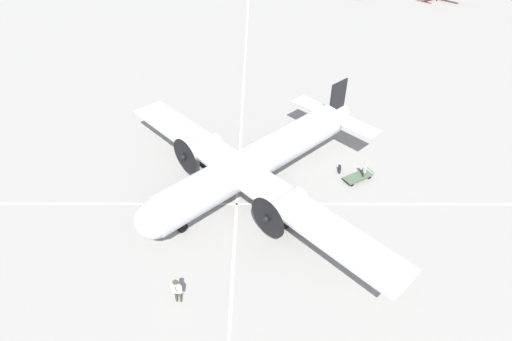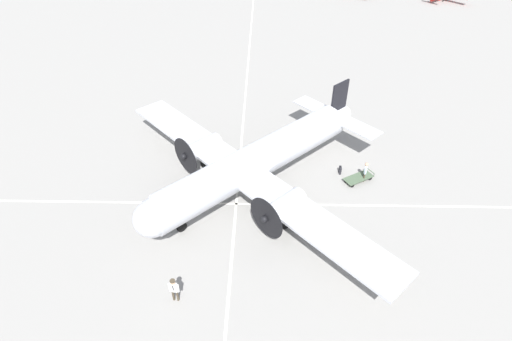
{
  "view_description": "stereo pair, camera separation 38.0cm",
  "coord_description": "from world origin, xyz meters",
  "px_view_note": "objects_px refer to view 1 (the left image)",
  "views": [
    {
      "loc": [
        -22.0,
        -0.03,
        18.93
      ],
      "look_at": [
        0.0,
        0.0,
        1.54
      ],
      "focal_mm": 28.0,
      "sensor_mm": 36.0,
      "label": 1
    },
    {
      "loc": [
        -21.99,
        -0.41,
        18.93
      ],
      "look_at": [
        0.0,
        0.0,
        1.54
      ],
      "focal_mm": 28.0,
      "sensor_mm": 36.0,
      "label": 2
    }
  ],
  "objects_px": {
    "crew_foreground": "(177,289)",
    "passenger_boarding": "(365,169)",
    "baggage_cart": "(358,177)",
    "airliner_main": "(252,163)",
    "suitcase_near_door": "(339,169)"
  },
  "relations": [
    {
      "from": "crew_foreground",
      "to": "passenger_boarding",
      "type": "bearing_deg",
      "value": -133.17
    },
    {
      "from": "airliner_main",
      "to": "baggage_cart",
      "type": "relative_size",
      "value": 8.36
    },
    {
      "from": "suitcase_near_door",
      "to": "baggage_cart",
      "type": "distance_m",
      "value": 1.51
    },
    {
      "from": "suitcase_near_door",
      "to": "airliner_main",
      "type": "bearing_deg",
      "value": 106.77
    },
    {
      "from": "suitcase_near_door",
      "to": "baggage_cart",
      "type": "xyz_separation_m",
      "value": [
        -0.85,
        -1.24,
        -0.03
      ]
    },
    {
      "from": "airliner_main",
      "to": "passenger_boarding",
      "type": "distance_m",
      "value": 8.43
    },
    {
      "from": "airliner_main",
      "to": "passenger_boarding",
      "type": "relative_size",
      "value": 12.36
    },
    {
      "from": "airliner_main",
      "to": "baggage_cart",
      "type": "distance_m",
      "value": 8.19
    },
    {
      "from": "airliner_main",
      "to": "suitcase_near_door",
      "type": "bearing_deg",
      "value": 153.56
    },
    {
      "from": "airliner_main",
      "to": "passenger_boarding",
      "type": "height_order",
      "value": "airliner_main"
    },
    {
      "from": "crew_foreground",
      "to": "baggage_cart",
      "type": "height_order",
      "value": "crew_foreground"
    },
    {
      "from": "passenger_boarding",
      "to": "baggage_cart",
      "type": "bearing_deg",
      "value": -70.08
    },
    {
      "from": "crew_foreground",
      "to": "baggage_cart",
      "type": "xyz_separation_m",
      "value": [
        10.34,
        -11.71,
        -0.79
      ]
    },
    {
      "from": "airliner_main",
      "to": "crew_foreground",
      "type": "height_order",
      "value": "airliner_main"
    },
    {
      "from": "crew_foreground",
      "to": "baggage_cart",
      "type": "bearing_deg",
      "value": -132.31
    }
  ]
}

